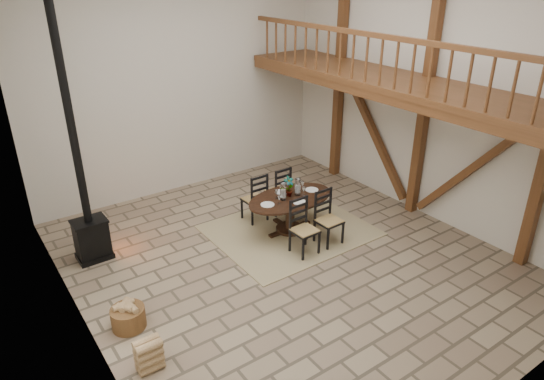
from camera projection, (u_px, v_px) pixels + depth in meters
ground at (287, 259)px, 8.82m from camera, size 8.00×8.00×0.00m
room_shell at (346, 86)px, 8.16m from camera, size 7.02×8.02×5.01m
rug at (290, 230)px, 9.74m from camera, size 3.00×2.50×0.02m
dining_table at (290, 212)px, 9.57m from camera, size 1.85×2.05×1.17m
wood_stove at (85, 202)px, 8.37m from camera, size 0.60×0.47×5.00m
log_basket at (128, 317)px, 7.11m from camera, size 0.50×0.50×0.41m
log_stack at (149, 355)px, 6.34m from camera, size 0.35×0.24×0.48m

